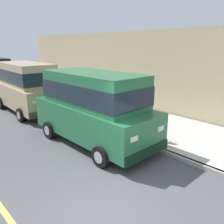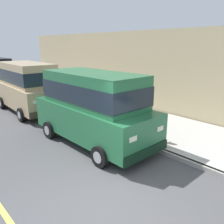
{
  "view_description": "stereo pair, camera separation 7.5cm",
  "coord_description": "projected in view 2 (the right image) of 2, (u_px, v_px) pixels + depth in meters",
  "views": [
    {
      "loc": [
        -2.77,
        -3.32,
        3.42
      ],
      "look_at": [
        3.28,
        3.22,
        0.85
      ],
      "focal_mm": 37.78,
      "sensor_mm": 36.0,
      "label": 1
    },
    {
      "loc": [
        -2.72,
        -3.37,
        3.42
      ],
      "look_at": [
        3.28,
        3.22,
        0.85
      ],
      "focal_mm": 37.78,
      "sensor_mm": 36.0,
      "label": 2
    }
  ],
  "objects": [
    {
      "name": "dog_grey",
      "position": [
        134.0,
        111.0,
        10.88
      ],
      "size": [
        0.62,
        0.52,
        0.49
      ],
      "color": "#999691",
      "rests_on": "sidewalk"
    },
    {
      "name": "fire_hydrant",
      "position": [
        161.0,
        133.0,
        8.13
      ],
      "size": [
        0.34,
        0.24,
        0.72
      ],
      "color": "red",
      "rests_on": "sidewalk"
    },
    {
      "name": "ground_plane",
      "position": [
        100.0,
        208.0,
        5.1
      ],
      "size": [
        80.0,
        80.0,
        0.0
      ],
      "primitive_type": "plane",
      "color": "#4C4C4F"
    },
    {
      "name": "curb",
      "position": [
        181.0,
        159.0,
        7.15
      ],
      "size": [
        0.16,
        64.0,
        0.14
      ],
      "primitive_type": "cube",
      "color": "gray",
      "rests_on": "ground"
    },
    {
      "name": "car_green_van",
      "position": [
        93.0,
        105.0,
        8.13
      ],
      "size": [
        2.16,
        4.91,
        2.52
      ],
      "color": "#23663D",
      "rests_on": "ground"
    },
    {
      "name": "car_tan_van",
      "position": [
        27.0,
        85.0,
        12.13
      ],
      "size": [
        2.27,
        4.97,
        2.52
      ],
      "color": "tan",
      "rests_on": "ground"
    },
    {
      "name": "building_facade",
      "position": [
        123.0,
        69.0,
        13.74
      ],
      "size": [
        0.5,
        20.0,
        4.11
      ],
      "primitive_type": "cube",
      "color": "tan",
      "rests_on": "ground"
    },
    {
      "name": "sidewalk",
      "position": [
        209.0,
        143.0,
        8.32
      ],
      "size": [
        3.6,
        64.0,
        0.14
      ],
      "primitive_type": "cube",
      "color": "#B7B5AD",
      "rests_on": "ground"
    }
  ]
}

